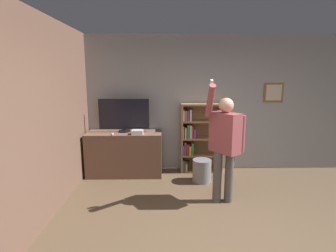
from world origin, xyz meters
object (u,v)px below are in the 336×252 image
(person, at_px, (225,141))
(waste_bin, at_px, (202,171))
(game_console, at_px, (137,132))
(bookshelf, at_px, (198,138))
(television, at_px, (124,115))

(person, height_order, waste_bin, person)
(game_console, xyz_separation_m, waste_bin, (1.18, -0.22, -0.68))
(bookshelf, height_order, person, person)
(person, bearing_deg, bookshelf, 153.71)
(bookshelf, bearing_deg, television, -175.66)
(game_console, bearing_deg, waste_bin, -10.41)
(bookshelf, xyz_separation_m, person, (0.23, -1.33, 0.29))
(game_console, height_order, person, person)
(game_console, xyz_separation_m, bookshelf, (1.16, 0.33, -0.20))
(television, bearing_deg, bookshelf, 4.34)
(television, xyz_separation_m, game_console, (0.27, -0.22, -0.29))
(television, xyz_separation_m, bookshelf, (1.43, 0.11, -0.49))
(television, height_order, bookshelf, television)
(game_console, relative_size, person, 0.11)
(bookshelf, distance_m, person, 1.38)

